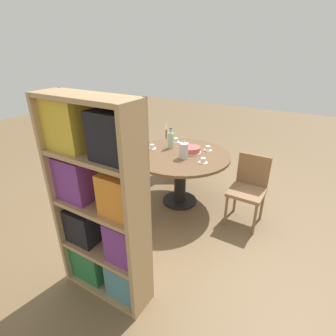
{
  "coord_description": "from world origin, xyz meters",
  "views": [
    {
      "loc": [
        -1.55,
        2.94,
        2.1
      ],
      "look_at": [
        0.0,
        0.34,
        0.68
      ],
      "focal_mm": 28.0,
      "sensor_mm": 36.0,
      "label": 1
    }
  ],
  "objects_px": {
    "water_bottle": "(171,140)",
    "cup_d": "(176,141)",
    "chair_c": "(126,197)",
    "bookshelf": "(100,208)",
    "cup_b": "(203,161)",
    "coffee_pot": "(184,150)",
    "cup_c": "(152,147)",
    "cake_main": "(191,150)",
    "chair_a": "(248,188)",
    "cup_a": "(208,149)",
    "chair_b": "(174,148)"
  },
  "relations": [
    {
      "from": "bookshelf",
      "to": "cup_c",
      "type": "xyz_separation_m",
      "value": [
        0.59,
        -1.63,
        -0.11
      ]
    },
    {
      "from": "chair_a",
      "to": "chair_b",
      "type": "bearing_deg",
      "value": 154.6
    },
    {
      "from": "chair_c",
      "to": "cup_c",
      "type": "xyz_separation_m",
      "value": [
        0.21,
        -0.88,
        0.3
      ]
    },
    {
      "from": "bookshelf",
      "to": "cup_c",
      "type": "bearing_deg",
      "value": 109.74
    },
    {
      "from": "bookshelf",
      "to": "water_bottle",
      "type": "bearing_deg",
      "value": 101.83
    },
    {
      "from": "cup_c",
      "to": "water_bottle",
      "type": "bearing_deg",
      "value": -140.25
    },
    {
      "from": "water_bottle",
      "to": "cup_d",
      "type": "relative_size",
      "value": 2.52
    },
    {
      "from": "chair_c",
      "to": "bookshelf",
      "type": "bearing_deg",
      "value": 43.72
    },
    {
      "from": "cake_main",
      "to": "cup_c",
      "type": "height_order",
      "value": "cake_main"
    },
    {
      "from": "chair_a",
      "to": "cup_a",
      "type": "bearing_deg",
      "value": 159.77
    },
    {
      "from": "coffee_pot",
      "to": "bookshelf",
      "type": "bearing_deg",
      "value": 91.6
    },
    {
      "from": "chair_a",
      "to": "cup_b",
      "type": "height_order",
      "value": "chair_a"
    },
    {
      "from": "coffee_pot",
      "to": "cup_c",
      "type": "distance_m",
      "value": 0.55
    },
    {
      "from": "chair_a",
      "to": "cup_c",
      "type": "height_order",
      "value": "chair_a"
    },
    {
      "from": "cup_b",
      "to": "cup_d",
      "type": "xyz_separation_m",
      "value": [
        0.67,
        -0.5,
        0.0
      ]
    },
    {
      "from": "chair_c",
      "to": "chair_a",
      "type": "bearing_deg",
      "value": 146.89
    },
    {
      "from": "chair_a",
      "to": "cup_a",
      "type": "xyz_separation_m",
      "value": [
        0.68,
        -0.26,
        0.3
      ]
    },
    {
      "from": "chair_b",
      "to": "bookshelf",
      "type": "xyz_separation_m",
      "value": [
        -0.68,
        2.45,
        0.41
      ]
    },
    {
      "from": "water_bottle",
      "to": "cup_b",
      "type": "height_order",
      "value": "water_bottle"
    },
    {
      "from": "cake_main",
      "to": "water_bottle",
      "type": "bearing_deg",
      "value": -2.5
    },
    {
      "from": "chair_c",
      "to": "cup_d",
      "type": "bearing_deg",
      "value": -159.87
    },
    {
      "from": "coffee_pot",
      "to": "cup_b",
      "type": "xyz_separation_m",
      "value": [
        -0.29,
        0.01,
        -0.08
      ]
    },
    {
      "from": "cup_a",
      "to": "bookshelf",
      "type": "bearing_deg",
      "value": 86.42
    },
    {
      "from": "coffee_pot",
      "to": "cup_c",
      "type": "bearing_deg",
      "value": -7.27
    },
    {
      "from": "water_bottle",
      "to": "cup_a",
      "type": "height_order",
      "value": "water_bottle"
    },
    {
      "from": "chair_b",
      "to": "cup_c",
      "type": "xyz_separation_m",
      "value": [
        -0.1,
        0.82,
        0.3
      ]
    },
    {
      "from": "chair_a",
      "to": "cup_c",
      "type": "distance_m",
      "value": 1.43
    },
    {
      "from": "chair_a",
      "to": "bookshelf",
      "type": "bearing_deg",
      "value": -114.19
    },
    {
      "from": "cake_main",
      "to": "cup_b",
      "type": "distance_m",
      "value": 0.37
    },
    {
      "from": "water_bottle",
      "to": "cup_a",
      "type": "bearing_deg",
      "value": -160.68
    },
    {
      "from": "chair_b",
      "to": "cup_b",
      "type": "bearing_deg",
      "value": -165.4
    },
    {
      "from": "cup_d",
      "to": "chair_c",
      "type": "bearing_deg",
      "value": 92.68
    },
    {
      "from": "cup_b",
      "to": "cup_c",
      "type": "distance_m",
      "value": 0.83
    },
    {
      "from": "chair_b",
      "to": "cup_a",
      "type": "height_order",
      "value": "chair_b"
    },
    {
      "from": "bookshelf",
      "to": "cup_d",
      "type": "relative_size",
      "value": 15.29
    },
    {
      "from": "bookshelf",
      "to": "water_bottle",
      "type": "distance_m",
      "value": 1.84
    },
    {
      "from": "cup_a",
      "to": "coffee_pot",
      "type": "bearing_deg",
      "value": 68.15
    },
    {
      "from": "bookshelf",
      "to": "cup_b",
      "type": "bearing_deg",
      "value": 81.15
    },
    {
      "from": "cup_a",
      "to": "cup_c",
      "type": "distance_m",
      "value": 0.79
    },
    {
      "from": "water_bottle",
      "to": "cake_main",
      "type": "bearing_deg",
      "value": 177.5
    },
    {
      "from": "chair_a",
      "to": "water_bottle",
      "type": "distance_m",
      "value": 1.25
    },
    {
      "from": "bookshelf",
      "to": "water_bottle",
      "type": "xyz_separation_m",
      "value": [
        0.38,
        -1.81,
        -0.01
      ]
    },
    {
      "from": "cup_a",
      "to": "cup_d",
      "type": "bearing_deg",
      "value": -7.57
    },
    {
      "from": "cup_a",
      "to": "chair_b",
      "type": "bearing_deg",
      "value": -30.32
    },
    {
      "from": "chair_c",
      "to": "cup_b",
      "type": "height_order",
      "value": "chair_c"
    },
    {
      "from": "cup_b",
      "to": "cup_d",
      "type": "bearing_deg",
      "value": -36.87
    },
    {
      "from": "water_bottle",
      "to": "cup_d",
      "type": "bearing_deg",
      "value": -77.88
    },
    {
      "from": "chair_c",
      "to": "cake_main",
      "type": "distance_m",
      "value": 1.14
    },
    {
      "from": "cake_main",
      "to": "cup_d",
      "type": "relative_size",
      "value": 2.29
    },
    {
      "from": "cake_main",
      "to": "cup_b",
      "type": "height_order",
      "value": "cake_main"
    }
  ]
}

